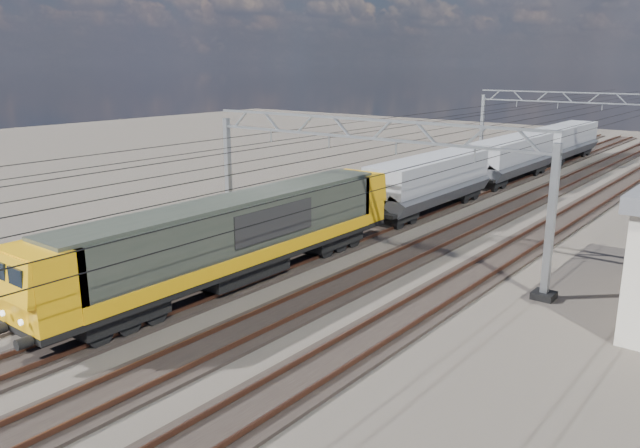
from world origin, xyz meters
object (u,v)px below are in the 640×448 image
Objects in this scene: locomotive at (238,234)px; hopper_wagon_mid at (512,155)px; hopper_wagon_lead at (430,180)px; catenary_gantry_mid at (360,183)px; hopper_wagon_third at (565,140)px; catenary_gantry_far at (577,127)px.

locomotive is 31.90m from hopper_wagon_mid.
locomotive reaches higher than hopper_wagon_lead.
locomotive is at bearing -90.00° from hopper_wagon_lead.
hopper_wagon_third is at bearing 92.90° from catenary_gantry_mid.
catenary_gantry_far is 0.94× the size of locomotive.
hopper_wagon_lead is (-0.00, 17.70, -0.09)m from locomotive.
hopper_wagon_mid is at bearing -100.54° from catenary_gantry_far.
catenary_gantry_far reaches higher than hopper_wagon_third.
catenary_gantry_far reaches higher than hopper_wagon_lead.
locomotive reaches higher than hopper_wagon_third.
hopper_wagon_lead and hopper_wagon_mid have the same top height.
catenary_gantry_far is 1.53× the size of hopper_wagon_mid.
locomotive is 46.10m from hopper_wagon_third.
hopper_wagon_mid is at bearing 90.00° from locomotive.
hopper_wagon_mid is at bearing -90.00° from hopper_wagon_third.
catenary_gantry_mid is 25.38m from hopper_wagon_mid.
hopper_wagon_lead is (-2.00, -24.95, -1.67)m from catenary_gantry_far.
hopper_wagon_third is (-2.00, 39.45, -1.67)m from catenary_gantry_mid.
catenary_gantry_far is at bearing 79.46° from hopper_wagon_mid.
locomotive is 17.70m from hopper_wagon_lead.
hopper_wagon_third is at bearing 90.00° from hopper_wagon_lead.
hopper_wagon_third is at bearing 90.00° from locomotive.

